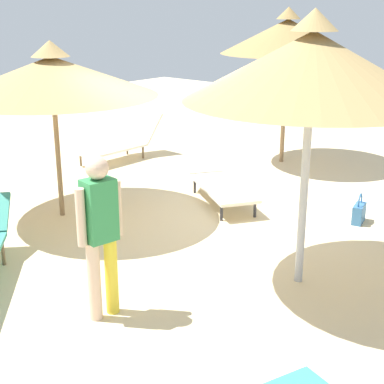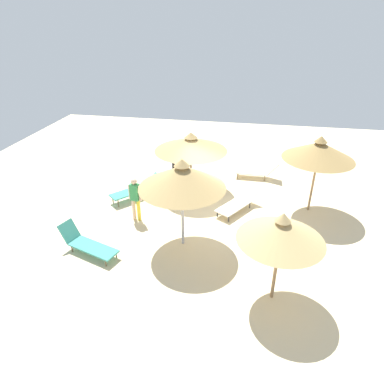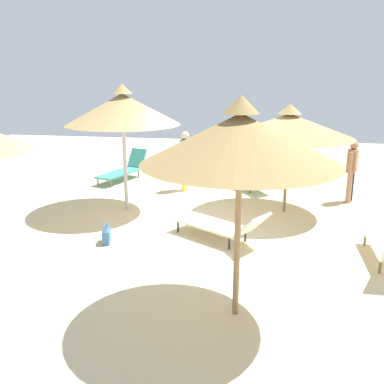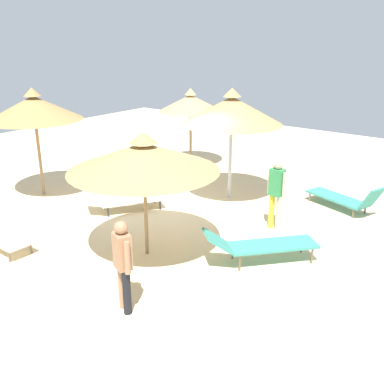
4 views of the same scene
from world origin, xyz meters
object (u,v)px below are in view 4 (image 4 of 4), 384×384
at_px(parasol_umbrella_far_right, 232,110).
at_px(parasol_umbrella_front, 144,157).
at_px(person_standing_back, 276,190).
at_px(parasol_umbrella_center, 191,103).
at_px(person_standing_front, 123,261).
at_px(lounge_chair_near_left, 346,198).
at_px(parasol_umbrella_back, 34,108).
at_px(handbag, 163,180).
at_px(lounge_chair_near_right, 122,199).
at_px(lounge_chair_edge, 260,244).

bearing_deg(parasol_umbrella_far_right, parasol_umbrella_front, -173.45).
bearing_deg(person_standing_back, parasol_umbrella_far_right, 60.44).
bearing_deg(parasol_umbrella_front, parasol_umbrella_center, 29.61).
xyz_separation_m(parasol_umbrella_far_right, person_standing_front, (-5.38, -1.49, -1.49)).
height_order(parasol_umbrella_front, person_standing_front, parasol_umbrella_front).
distance_m(parasol_umbrella_far_right, parasol_umbrella_center, 3.34).
bearing_deg(person_standing_back, lounge_chair_near_left, -23.63).
xyz_separation_m(parasol_umbrella_back, parasol_umbrella_front, (-0.84, -4.67, -0.36)).
bearing_deg(handbag, person_standing_front, -144.71).
distance_m(parasol_umbrella_far_right, person_standing_front, 5.78).
height_order(parasol_umbrella_back, person_standing_back, parasol_umbrella_back).
xyz_separation_m(parasol_umbrella_far_right, lounge_chair_near_left, (0.98, -2.82, -2.04)).
bearing_deg(parasol_umbrella_far_right, lounge_chair_near_right, 146.28).
height_order(parasol_umbrella_front, lounge_chair_near_left, parasol_umbrella_front).
xyz_separation_m(lounge_chair_near_left, person_standing_front, (-6.37, 1.34, 0.55)).
bearing_deg(lounge_chair_near_left, parasol_umbrella_far_right, 109.23).
bearing_deg(lounge_chair_near_left, handbag, 104.33).
xyz_separation_m(parasol_umbrella_back, parasol_umbrella_center, (4.76, -1.49, -0.29)).
distance_m(parasol_umbrella_back, parasol_umbrella_far_right, 5.13).
height_order(person_standing_back, handbag, person_standing_back).
bearing_deg(person_standing_back, parasol_umbrella_back, 106.33).
relative_size(parasol_umbrella_back, person_standing_back, 1.77).
xyz_separation_m(parasol_umbrella_front, lounge_chair_near_right, (1.30, 2.05, -1.70)).
xyz_separation_m(parasol_umbrella_far_right, parasol_umbrella_center, (1.87, 2.76, -0.28)).
distance_m(lounge_chair_near_right, handbag, 2.22).
height_order(parasol_umbrella_center, lounge_chair_near_left, parasol_umbrella_center).
bearing_deg(parasol_umbrella_far_right, parasol_umbrella_back, 124.27).
relative_size(person_standing_back, handbag, 3.77).
distance_m(lounge_chair_edge, person_standing_back, 1.77).
distance_m(parasol_umbrella_front, lounge_chair_edge, 2.78).
height_order(lounge_chair_edge, person_standing_front, person_standing_front).
distance_m(parasol_umbrella_front, parasol_umbrella_center, 6.45).
relative_size(parasol_umbrella_back, lounge_chair_edge, 1.43).
bearing_deg(lounge_chair_edge, person_standing_front, 160.91).
height_order(lounge_chair_edge, person_standing_back, person_standing_back).
distance_m(lounge_chair_edge, person_standing_front, 2.89).
height_order(parasol_umbrella_far_right, lounge_chair_near_right, parasol_umbrella_far_right).
height_order(parasol_umbrella_center, person_standing_back, parasol_umbrella_center).
relative_size(lounge_chair_near_right, person_standing_back, 1.22).
height_order(parasol_umbrella_far_right, handbag, parasol_umbrella_far_right).
bearing_deg(lounge_chair_edge, parasol_umbrella_front, 117.61).
xyz_separation_m(parasol_umbrella_front, handbag, (3.45, 2.55, -1.87)).
distance_m(parasol_umbrella_back, handbag, 4.04).
height_order(parasol_umbrella_front, lounge_chair_edge, parasol_umbrella_front).
bearing_deg(person_standing_front, lounge_chair_near_left, -11.86).
relative_size(lounge_chair_near_left, handbag, 4.66).
bearing_deg(lounge_chair_near_right, lounge_chair_near_left, -52.46).
xyz_separation_m(parasol_umbrella_center, lounge_chair_edge, (-4.56, -5.17, -1.71)).
distance_m(parasol_umbrella_center, handbag, 2.97).
distance_m(parasol_umbrella_back, person_standing_front, 6.43).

